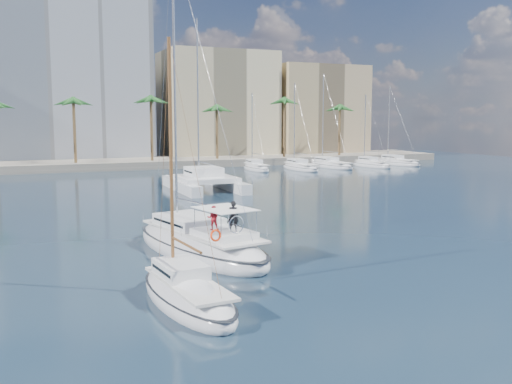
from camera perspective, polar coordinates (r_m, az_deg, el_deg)
name	(u,v)px	position (r m, az deg, el deg)	size (l,w,h in m)	color
ground	(260,243)	(35.94, 0.41, -5.14)	(160.00, 160.00, 0.00)	black
quay	(107,164)	(94.46, -14.67, 2.76)	(120.00, 14.00, 1.20)	gray
building_modern	(20,81)	(105.32, -22.50, 10.19)	(42.00, 16.00, 28.00)	silver
building_beige	(217,107)	(108.34, -3.88, 8.51)	(20.00, 14.00, 20.00)	beige
building_tan_right	(316,112)	(114.78, 6.01, 7.92)	(18.00, 12.00, 18.00)	tan
palm_centre	(109,102)	(90.27, -14.48, 8.71)	(3.60, 3.60, 12.30)	brown
palm_right	(307,104)	(101.31, 5.11, 8.74)	(3.60, 3.60, 12.30)	brown
main_sloop	(199,244)	(33.27, -5.70, -5.20)	(6.72, 13.50, 19.18)	silver
small_sloop	(187,295)	(24.48, -6.92, -10.17)	(3.25, 8.45, 11.87)	silver
catamaran	(204,179)	(62.75, -5.19, 1.28)	(6.70, 12.98, 18.63)	silver
seagull	(229,221)	(37.54, -2.69, -2.87)	(1.08, 0.46, 0.20)	silver
moored_yacht_a	(256,170)	(86.51, 0.01, 2.20)	(2.72, 9.35, 11.90)	silver
moored_yacht_b	(300,170)	(87.51, 4.44, 2.23)	(3.14, 10.78, 13.72)	silver
moored_yacht_c	(330,167)	(92.42, 7.44, 2.46)	(3.55, 12.21, 15.54)	silver
moored_yacht_d	(371,167)	(94.25, 11.46, 2.47)	(2.72, 9.35, 11.90)	silver
moored_yacht_e	(397,165)	(99.67, 13.88, 2.66)	(3.14, 10.78, 13.72)	silver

